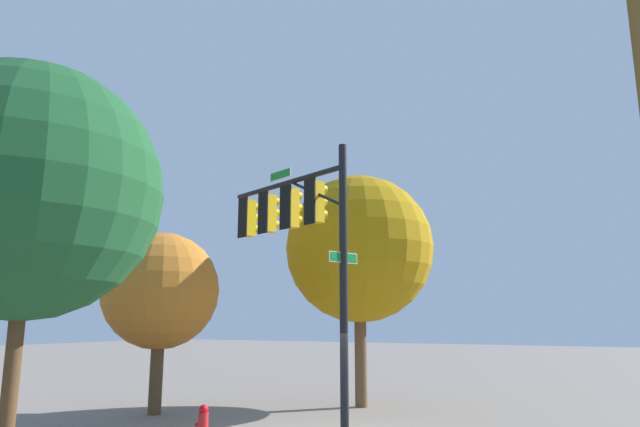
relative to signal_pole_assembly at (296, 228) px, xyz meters
name	(u,v)px	position (x,y,z in m)	size (l,w,h in m)	color
signal_pole_assembly	(296,228)	(0.00, 0.00, 0.00)	(4.57, 2.21, 7.17)	black
fire_hydrant	(203,423)	(1.37, 1.92, -4.86)	(0.33, 0.24, 0.83)	red
tree_near	(161,291)	(5.20, -0.42, -1.55)	(3.67, 3.67, 5.58)	brown
tree_mid	(359,249)	(0.25, -4.77, -0.01)	(5.10, 5.10, 7.83)	brown
tree_far	(30,191)	(2.48, 6.12, 0.04)	(5.11, 5.11, 7.87)	#53381E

